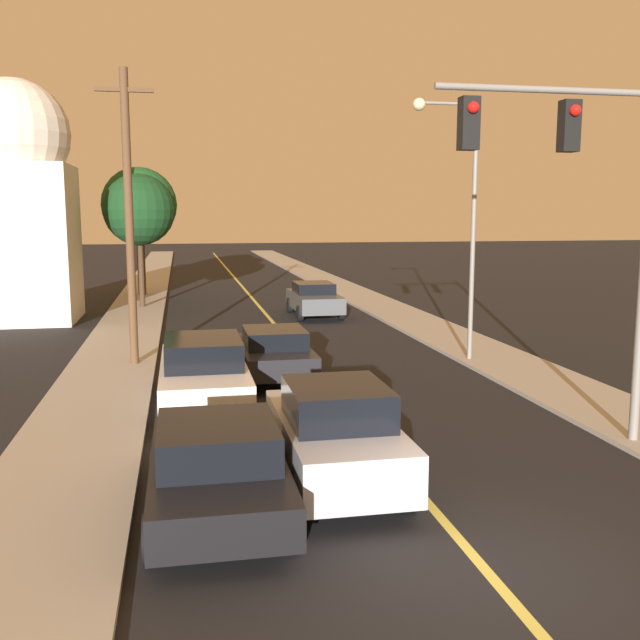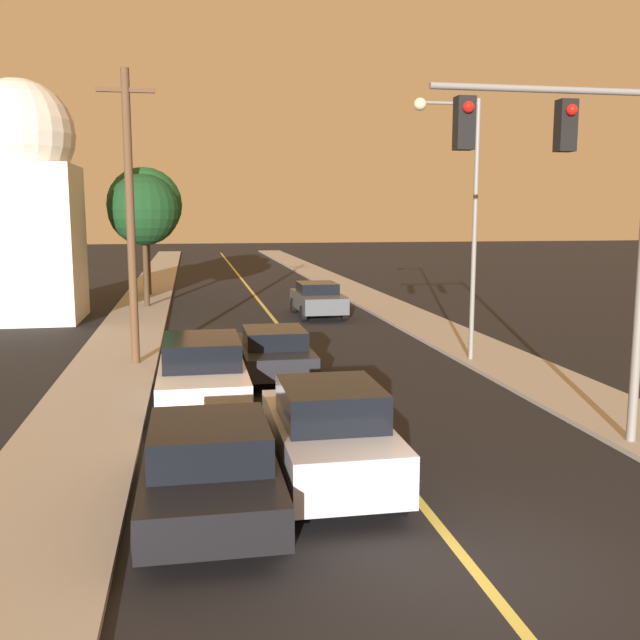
{
  "view_description": "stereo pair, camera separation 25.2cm",
  "coord_description": "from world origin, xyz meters",
  "px_view_note": "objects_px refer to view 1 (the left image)",
  "views": [
    {
      "loc": [
        -3.67,
        -7.96,
        4.47
      ],
      "look_at": [
        0.0,
        10.79,
        1.6
      ],
      "focal_mm": 40.0,
      "sensor_mm": 36.0,
      "label": 1
    },
    {
      "loc": [
        -3.42,
        -8.01,
        4.47
      ],
      "look_at": [
        0.0,
        10.79,
        1.6
      ],
      "focal_mm": 40.0,
      "sensor_mm": 36.0,
      "label": 2
    }
  ],
  "objects_px": {
    "utility_pole_left": "(129,214)",
    "domed_building_left": "(18,198)",
    "tree_left_near": "(139,210)",
    "tree_left_far": "(139,205)",
    "car_far_oncoming": "(314,299)",
    "car_near_lane_front": "(335,434)",
    "car_outer_lane_second": "(203,371)",
    "car_outer_lane_front": "(217,467)",
    "streetlamp_right": "(460,196)",
    "traffic_signal_mast": "(585,190)",
    "car_near_lane_second": "(274,352)"
  },
  "relations": [
    {
      "from": "car_outer_lane_front",
      "to": "streetlamp_right",
      "type": "xyz_separation_m",
      "value": [
        7.6,
        9.66,
        4.21
      ]
    },
    {
      "from": "car_outer_lane_front",
      "to": "traffic_signal_mast",
      "type": "relative_size",
      "value": 0.64
    },
    {
      "from": "car_far_oncoming",
      "to": "traffic_signal_mast",
      "type": "bearing_deg",
      "value": 94.82
    },
    {
      "from": "car_outer_lane_second",
      "to": "car_far_oncoming",
      "type": "xyz_separation_m",
      "value": [
        5.23,
        13.85,
        -0.04
      ]
    },
    {
      "from": "car_near_lane_front",
      "to": "tree_left_far",
      "type": "height_order",
      "value": "tree_left_far"
    },
    {
      "from": "car_outer_lane_front",
      "to": "car_outer_lane_second",
      "type": "relative_size",
      "value": 0.84
    },
    {
      "from": "car_far_oncoming",
      "to": "utility_pole_left",
      "type": "distance_m",
      "value": 12.23
    },
    {
      "from": "car_outer_lane_front",
      "to": "domed_building_left",
      "type": "height_order",
      "value": "domed_building_left"
    },
    {
      "from": "car_far_oncoming",
      "to": "car_near_lane_second",
      "type": "bearing_deg",
      "value": 74.23
    },
    {
      "from": "tree_left_near",
      "to": "tree_left_far",
      "type": "relative_size",
      "value": 0.91
    },
    {
      "from": "car_near_lane_second",
      "to": "car_outer_lane_front",
      "type": "relative_size",
      "value": 0.95
    },
    {
      "from": "car_far_oncoming",
      "to": "car_outer_lane_front",
      "type": "bearing_deg",
      "value": 75.45
    },
    {
      "from": "tree_left_far",
      "to": "car_outer_lane_second",
      "type": "bearing_deg",
      "value": -83.69
    },
    {
      "from": "car_far_oncoming",
      "to": "tree_left_near",
      "type": "distance_m",
      "value": 9.3
    },
    {
      "from": "car_outer_lane_second",
      "to": "traffic_signal_mast",
      "type": "height_order",
      "value": "traffic_signal_mast"
    },
    {
      "from": "car_outer_lane_front",
      "to": "tree_left_far",
      "type": "distance_m",
      "value": 29.56
    },
    {
      "from": "domed_building_left",
      "to": "streetlamp_right",
      "type": "bearing_deg",
      "value": -38.22
    },
    {
      "from": "car_near_lane_front",
      "to": "tree_left_far",
      "type": "xyz_separation_m",
      "value": [
        -4.49,
        28.32,
        4.01
      ]
    },
    {
      "from": "car_far_oncoming",
      "to": "utility_pole_left",
      "type": "relative_size",
      "value": 0.54
    },
    {
      "from": "streetlamp_right",
      "to": "utility_pole_left",
      "type": "relative_size",
      "value": 0.91
    },
    {
      "from": "car_far_oncoming",
      "to": "streetlamp_right",
      "type": "distance_m",
      "value": 11.55
    },
    {
      "from": "tree_left_near",
      "to": "tree_left_far",
      "type": "distance_m",
      "value": 5.09
    },
    {
      "from": "tree_left_far",
      "to": "domed_building_left",
      "type": "bearing_deg",
      "value": -118.27
    },
    {
      "from": "utility_pole_left",
      "to": "domed_building_left",
      "type": "distance_m",
      "value": 11.35
    },
    {
      "from": "utility_pole_left",
      "to": "tree_left_far",
      "type": "distance_m",
      "value": 18.27
    },
    {
      "from": "tree_left_near",
      "to": "tree_left_far",
      "type": "height_order",
      "value": "tree_left_far"
    },
    {
      "from": "traffic_signal_mast",
      "to": "car_outer_lane_second",
      "type": "bearing_deg",
      "value": 145.93
    },
    {
      "from": "car_outer_lane_front",
      "to": "tree_left_far",
      "type": "bearing_deg",
      "value": 94.95
    },
    {
      "from": "streetlamp_right",
      "to": "domed_building_left",
      "type": "distance_m",
      "value": 18.42
    },
    {
      "from": "car_near_lane_second",
      "to": "domed_building_left",
      "type": "bearing_deg",
      "value": 125.37
    },
    {
      "from": "utility_pole_left",
      "to": "tree_left_near",
      "type": "relative_size",
      "value": 1.35
    },
    {
      "from": "car_near_lane_front",
      "to": "car_far_oncoming",
      "type": "height_order",
      "value": "car_near_lane_front"
    },
    {
      "from": "utility_pole_left",
      "to": "domed_building_left",
      "type": "xyz_separation_m",
      "value": [
        -5.02,
        10.16,
        0.61
      ]
    },
    {
      "from": "car_near_lane_front",
      "to": "car_outer_lane_second",
      "type": "height_order",
      "value": "car_near_lane_front"
    },
    {
      "from": "utility_pole_left",
      "to": "tree_left_far",
      "type": "height_order",
      "value": "utility_pole_left"
    },
    {
      "from": "traffic_signal_mast",
      "to": "utility_pole_left",
      "type": "xyz_separation_m",
      "value": [
        -8.64,
        9.17,
        -0.44
      ]
    },
    {
      "from": "car_outer_lane_second",
      "to": "utility_pole_left",
      "type": "relative_size",
      "value": 0.62
    },
    {
      "from": "car_outer_lane_second",
      "to": "domed_building_left",
      "type": "height_order",
      "value": "domed_building_left"
    },
    {
      "from": "tree_left_near",
      "to": "car_outer_lane_front",
      "type": "bearing_deg",
      "value": -84.61
    },
    {
      "from": "car_near_lane_front",
      "to": "domed_building_left",
      "type": "relative_size",
      "value": 0.42
    },
    {
      "from": "car_near_lane_second",
      "to": "domed_building_left",
      "type": "relative_size",
      "value": 0.42
    },
    {
      "from": "car_outer_lane_second",
      "to": "tree_left_near",
      "type": "relative_size",
      "value": 0.84
    },
    {
      "from": "car_outer_lane_second",
      "to": "car_far_oncoming",
      "type": "height_order",
      "value": "car_outer_lane_second"
    },
    {
      "from": "car_near_lane_front",
      "to": "utility_pole_left",
      "type": "relative_size",
      "value": 0.5
    },
    {
      "from": "car_near_lane_second",
      "to": "utility_pole_left",
      "type": "relative_size",
      "value": 0.5
    },
    {
      "from": "car_far_oncoming",
      "to": "tree_left_far",
      "type": "relative_size",
      "value": 0.66
    },
    {
      "from": "streetlamp_right",
      "to": "tree_left_far",
      "type": "relative_size",
      "value": 1.12
    },
    {
      "from": "car_far_oncoming",
      "to": "domed_building_left",
      "type": "bearing_deg",
      "value": -4.24
    },
    {
      "from": "traffic_signal_mast",
      "to": "tree_left_far",
      "type": "relative_size",
      "value": 1.0
    },
    {
      "from": "domed_building_left",
      "to": "traffic_signal_mast",
      "type": "bearing_deg",
      "value": -54.75
    }
  ]
}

